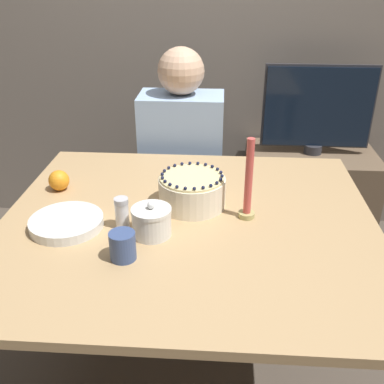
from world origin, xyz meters
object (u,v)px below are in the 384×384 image
at_px(cake, 192,191).
at_px(sugar_shaker, 122,213).
at_px(sugar_bowl, 152,221).
at_px(person_man_blue_shirt, 182,184).
at_px(tv_monitor, 318,109).
at_px(candle, 248,186).

bearing_deg(cake, sugar_shaker, -142.40).
relative_size(sugar_bowl, sugar_shaker, 1.20).
height_order(person_man_blue_shirt, tv_monitor, person_man_blue_shirt).
bearing_deg(sugar_bowl, sugar_shaker, 159.92).
height_order(candle, tv_monitor, tv_monitor).
bearing_deg(cake, candle, -20.55).
bearing_deg(tv_monitor, cake, -121.16).
bearing_deg(cake, person_man_blue_shirt, 98.22).
relative_size(candle, person_man_blue_shirt, 0.23).
distance_m(sugar_shaker, tv_monitor, 1.45).
relative_size(sugar_bowl, tv_monitor, 0.21).
height_order(cake, sugar_bowl, cake).
xyz_separation_m(cake, tv_monitor, (0.62, 1.02, 0.00)).
bearing_deg(candle, sugar_shaker, -166.93).
bearing_deg(tv_monitor, sugar_shaker, -125.03).
bearing_deg(candle, person_man_blue_shirt, 111.24).
height_order(cake, person_man_blue_shirt, person_man_blue_shirt).
distance_m(cake, sugar_shaker, 0.27).
bearing_deg(sugar_shaker, candle, 13.07).
height_order(sugar_shaker, candle, candle).
distance_m(sugar_bowl, sugar_shaker, 0.11).
height_order(sugar_shaker, person_man_blue_shirt, person_man_blue_shirt).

